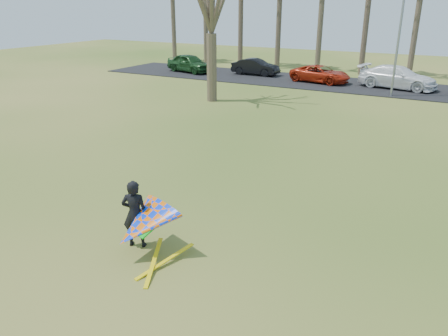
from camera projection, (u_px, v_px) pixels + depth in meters
The scene contains 8 objects.
ground at pixel (191, 225), 12.52m from camera, with size 100.00×100.00×0.00m, color #265612.
parking_strip at pixel (370, 87), 33.01m from camera, with size 46.00×7.00×0.06m, color black.
streetlight at pixel (403, 28), 28.01m from camera, with size 2.28×0.18×8.00m.
car_0 at pixel (190, 63), 39.45m from camera, with size 1.88×4.68×1.60m, color #1B441D.
car_1 at pixel (256, 67), 37.97m from camera, with size 1.45×4.17×1.37m, color black.
car_2 at pixel (320, 74), 34.42m from camera, with size 2.17×4.70×1.31m, color #AF240E.
car_3 at pixel (398, 77), 31.97m from camera, with size 2.26×5.56×1.61m, color white.
kite_flyer at pixel (142, 223), 10.85m from camera, with size 2.13×2.39×2.02m.
Camera 1 is at (6.18, -9.29, 5.99)m, focal length 35.00 mm.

